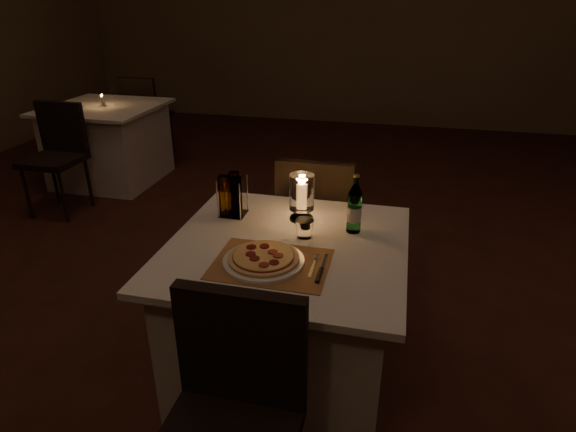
% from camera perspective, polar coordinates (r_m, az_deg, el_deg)
% --- Properties ---
extents(floor, '(8.00, 10.00, 0.02)m').
position_cam_1_polar(floor, '(2.62, -2.41, -16.03)').
color(floor, '#421F15').
rests_on(floor, ground).
extents(wall_back, '(8.00, 0.02, 3.00)m').
position_cam_1_polar(wall_back, '(6.93, 9.58, 22.96)').
color(wall_back, '#7F684A').
rests_on(wall_back, ground).
extents(main_table, '(1.00, 1.00, 0.74)m').
position_cam_1_polar(main_table, '(2.23, -0.12, -11.59)').
color(main_table, white).
rests_on(main_table, ground).
extents(chair_near, '(0.42, 0.42, 0.90)m').
position_cam_1_polar(chair_near, '(1.60, -6.58, -21.32)').
color(chair_near, black).
rests_on(chair_near, ground).
extents(chair_far, '(0.42, 0.42, 0.90)m').
position_cam_1_polar(chair_far, '(2.75, 3.38, 0.07)').
color(chair_far, black).
rests_on(chair_far, ground).
extents(placemat, '(0.45, 0.34, 0.00)m').
position_cam_1_polar(placemat, '(1.89, -2.01, -5.69)').
color(placemat, '#A86F3A').
rests_on(placemat, main_table).
extents(plate, '(0.32, 0.32, 0.01)m').
position_cam_1_polar(plate, '(1.89, -2.90, -5.34)').
color(plate, white).
rests_on(plate, placemat).
extents(pizza, '(0.28, 0.28, 0.02)m').
position_cam_1_polar(pizza, '(1.88, -2.91, -4.91)').
color(pizza, '#D8B77F').
rests_on(pizza, plate).
extents(fork, '(0.02, 0.18, 0.00)m').
position_cam_1_polar(fork, '(1.88, 3.13, -5.66)').
color(fork, silver).
rests_on(fork, placemat).
extents(knife, '(0.02, 0.22, 0.01)m').
position_cam_1_polar(knife, '(1.83, 3.86, -6.65)').
color(knife, black).
rests_on(knife, placemat).
extents(tumbler, '(0.08, 0.08, 0.08)m').
position_cam_1_polar(tumbler, '(2.07, 1.95, -1.51)').
color(tumbler, white).
rests_on(tumbler, main_table).
extents(water_bottle, '(0.06, 0.06, 0.27)m').
position_cam_1_polar(water_bottle, '(2.11, 7.89, 0.82)').
color(water_bottle, '#59A56A').
rests_on(water_bottle, main_table).
extents(hurricane_candle, '(0.11, 0.11, 0.22)m').
position_cam_1_polar(hurricane_candle, '(2.20, 1.64, 2.66)').
color(hurricane_candle, white).
rests_on(hurricane_candle, main_table).
extents(cruet_caddy, '(0.12, 0.12, 0.21)m').
position_cam_1_polar(cruet_caddy, '(2.26, -6.66, 2.28)').
color(cruet_caddy, white).
rests_on(cruet_caddy, main_table).
extents(neighbor_table_left, '(1.00, 1.00, 0.74)m').
position_cam_1_polar(neighbor_table_left, '(5.03, -20.41, 8.06)').
color(neighbor_table_left, white).
rests_on(neighbor_table_left, ground).
extents(neighbor_chair_la, '(0.42, 0.42, 0.90)m').
position_cam_1_polar(neighbor_chair_la, '(4.43, -25.65, 7.40)').
color(neighbor_chair_la, black).
rests_on(neighbor_chair_la, ground).
extents(neighbor_chair_lb, '(0.42, 0.42, 0.90)m').
position_cam_1_polar(neighbor_chair_lb, '(5.57, -16.73, 11.98)').
color(neighbor_chair_lb, black).
rests_on(neighbor_chair_lb, ground).
extents(neighbor_candle_left, '(0.03, 0.03, 0.11)m').
position_cam_1_polar(neighbor_candle_left, '(4.94, -21.14, 12.65)').
color(neighbor_candle_left, white).
rests_on(neighbor_candle_left, neighbor_table_left).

